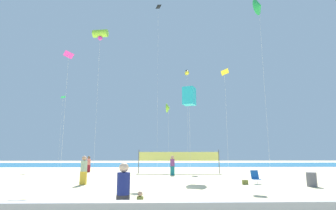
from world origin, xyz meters
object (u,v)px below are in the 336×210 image
Objects in this scene: kite_lime_delta at (168,108)px; kite_lime_tube at (100,34)px; toddler_figure at (140,205)px; kite_green_delta at (259,6)px; folding_beach_chair at (255,177)px; beachgoer_coral_shirt at (89,164)px; kite_magenta_diamond at (69,55)px; kite_cyan_box at (189,96)px; beachgoer_sage_shirt at (84,169)px; kite_yellow_inflatable at (187,73)px; mother_figure at (123,190)px; kite_black_diamond at (158,9)px; kite_yellow_diamond at (224,73)px; volleyball_net at (178,157)px; beach_handbag at (245,182)px; beachgoer_plum_shirt at (172,165)px; kite_green_diamond at (63,98)px; trash_barrel at (312,179)px.

kite_lime_tube is at bearing -121.56° from kite_lime_delta.
kite_green_delta reaches higher than toddler_figure.
folding_beach_chair is 14.43m from kite_green_delta.
beachgoer_coral_shirt is 0.18× the size of kite_magenta_diamond.
beachgoer_sage_shirt is at bearing -149.19° from kite_cyan_box.
kite_cyan_box is at bearing 21.78° from kite_magenta_diamond.
kite_yellow_inflatable is 1.62× the size of kite_lime_delta.
mother_figure is at bearing -88.96° from beachgoer_sage_shirt.
folding_beach_chair is 25.06m from kite_black_diamond.
kite_green_delta is 1.76× the size of kite_yellow_diamond.
volleyball_net is 22.98× the size of beach_handbag.
beach_handbag is (4.45, -7.76, -0.83)m from beachgoer_plum_shirt.
kite_lime_tube reaches higher than mother_figure.
beachgoer_coral_shirt is 0.13× the size of kite_yellow_inflatable.
beachgoer_coral_shirt is at bearing 30.19° from beachgoer_plum_shirt.
kite_green_delta is 1.59× the size of kite_green_diamond.
beachgoer_sage_shirt is 5.09× the size of beach_handbag.
kite_green_delta is at bearing 43.40° from beach_handbag.
mother_figure is at bearing -100.09° from kite_yellow_inflatable.
beachgoer_sage_shirt is 11.99m from volleyball_net.
kite_magenta_diamond is 1.22× the size of kite_cyan_box.
kite_yellow_diamond is 0.66× the size of kite_lime_tube.
folding_beach_chair is 1.03× the size of trash_barrel.
volleyball_net is (-4.54, 9.64, 1.17)m from folding_beach_chair.
beachgoer_coral_shirt is 18.39m from folding_beach_chair.
beach_handbag is 15.45m from kite_magenta_diamond.
folding_beach_chair is at bearing -80.68° from kite_yellow_inflatable.
beach_handbag is 0.05× the size of kite_cyan_box.
beach_handbag is 17.62m from kite_lime_delta.
kite_cyan_box reaches higher than toddler_figure.
kite_green_delta is 7.07m from kite_yellow_diamond.
volleyball_net is 14.65m from kite_magenta_diamond.
beach_handbag is (6.72, 9.50, -0.78)m from mother_figure.
kite_black_diamond reaches higher than kite_green_delta.
kite_lime_tube reaches higher than volleyball_net.
volleyball_net is at bearing -53.90° from beachgoer_plum_shirt.
kite_black_diamond is 2.45× the size of kite_yellow_diamond.
beach_handbag is at bearing -41.60° from kite_green_diamond.
volleyball_net reaches higher than beachgoer_coral_shirt.
folding_beach_chair is 0.06× the size of kite_green_delta.
volleyball_net is (6.95, 9.74, 0.65)m from beachgoer_sage_shirt.
mother_figure is 1.95× the size of toddler_figure.
kite_black_diamond is at bearing 93.71° from folding_beach_chair.
kite_yellow_diamond is at bearing 103.56° from beach_handbag.
kite_lime_delta is (1.41, 1.66, -12.86)m from kite_black_diamond.
kite_black_diamond is (7.45, 1.69, 19.66)m from beachgoer_coral_shirt.
kite_green_diamond is (-5.07, 4.59, 8.37)m from beachgoer_coral_shirt.
beachgoer_coral_shirt is at bearing 107.96° from kite_lime_tube.
kite_lime_tube is at bearing 136.51° from folding_beach_chair.
kite_cyan_box is at bearing 161.30° from kite_green_delta.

